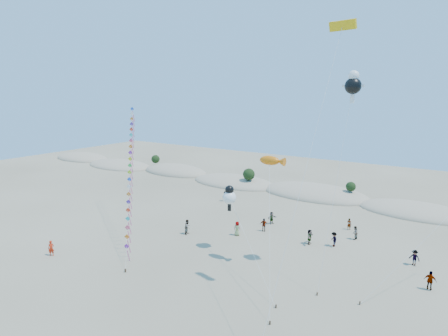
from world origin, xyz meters
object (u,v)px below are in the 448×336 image
parafoil_kite (341,32)px  flyer_foreground (51,248)px  fish_kite (272,161)px  kite_train (130,167)px

parafoil_kite → flyer_foreground: bearing=-163.5°
fish_kite → parafoil_kite: bearing=-23.3°
kite_train → fish_kite: kite_train is taller
kite_train → parafoil_kite: parafoil_kite is taller
parafoil_kite → fish_kite: bearing=156.7°
fish_kite → flyer_foreground: 25.56m
fish_kite → parafoil_kite: size_ratio=0.50×
fish_kite → flyer_foreground: fish_kite is taller
kite_train → flyer_foreground: 13.03m
fish_kite → flyer_foreground: (-20.74, -11.12, -9.98)m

